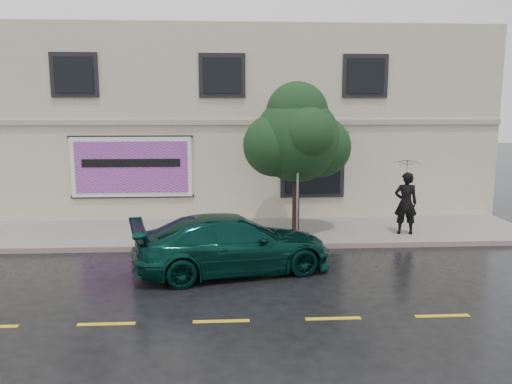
{
  "coord_description": "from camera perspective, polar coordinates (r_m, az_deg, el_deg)",
  "views": [
    {
      "loc": [
        0.15,
        -12.65,
        4.09
      ],
      "look_at": [
        1.01,
        2.2,
        1.58
      ],
      "focal_mm": 35.0,
      "sensor_mm": 36.0,
      "label": 1
    }
  ],
  "objects": [
    {
      "name": "sidewalk",
      "position": [
        16.4,
        -3.74,
        -4.62
      ],
      "size": [
        20.0,
        3.5,
        0.15
      ],
      "primitive_type": "cube",
      "color": "gray",
      "rests_on": "ground"
    },
    {
      "name": "curb",
      "position": [
        14.71,
        -3.79,
        -6.29
      ],
      "size": [
        20.0,
        0.18,
        0.16
      ],
      "primitive_type": "cube",
      "color": "gray",
      "rests_on": "ground"
    },
    {
      "name": "ground",
      "position": [
        13.3,
        -3.83,
        -8.37
      ],
      "size": [
        90.0,
        90.0,
        0.0
      ],
      "primitive_type": "plane",
      "color": "black",
      "rests_on": "ground"
    },
    {
      "name": "road_marking",
      "position": [
        10.02,
        -3.99,
        -14.51
      ],
      "size": [
        19.0,
        0.12,
        0.01
      ],
      "primitive_type": "cube",
      "color": "gold",
      "rests_on": "ground"
    },
    {
      "name": "building",
      "position": [
        21.65,
        -3.74,
        7.99
      ],
      "size": [
        20.0,
        8.12,
        7.0
      ],
      "color": "#B7AB93",
      "rests_on": "ground"
    },
    {
      "name": "umbrella",
      "position": [
        16.19,
        16.97,
        3.44
      ],
      "size": [
        1.17,
        1.17,
        0.71
      ],
      "primitive_type": "imported",
      "rotation": [
        0.0,
        0.0,
        0.26
      ],
      "color": "black",
      "rests_on": "pedestrian"
    },
    {
      "name": "pedestrian",
      "position": [
        16.38,
        16.74,
        -1.23
      ],
      "size": [
        0.78,
        0.57,
        1.98
      ],
      "primitive_type": "imported",
      "rotation": [
        0.0,
        0.0,
        3.0
      ],
      "color": "black",
      "rests_on": "sidewalk"
    },
    {
      "name": "car",
      "position": [
        12.61,
        -2.68,
        -5.93
      ],
      "size": [
        5.35,
        3.28,
        1.45
      ],
      "primitive_type": "imported",
      "rotation": [
        0.0,
        0.0,
        1.8
      ],
      "color": "#08302A",
      "rests_on": "ground"
    },
    {
      "name": "sign_pole",
      "position": [
        14.69,
        4.77,
        0.15
      ],
      "size": [
        0.32,
        0.06,
        2.57
      ],
      "rotation": [
        0.0,
        0.0,
        -0.08
      ],
      "color": "#999BA1",
      "rests_on": "sidewalk"
    },
    {
      "name": "billboard",
      "position": [
        18.0,
        -14.03,
        2.79
      ],
      "size": [
        4.3,
        0.16,
        2.2
      ],
      "color": "white",
      "rests_on": "ground"
    },
    {
      "name": "street_tree",
      "position": [
        15.43,
        4.68,
        6.0
      ],
      "size": [
        2.64,
        2.64,
        4.32
      ],
      "color": "black",
      "rests_on": "sidewalk"
    }
  ]
}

